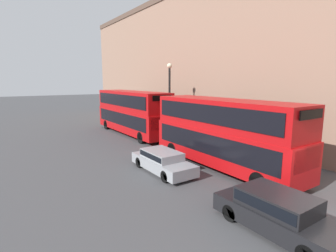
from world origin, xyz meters
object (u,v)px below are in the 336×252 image
at_px(bus_leading, 223,131).
at_px(pedestrian, 232,145).
at_px(car_hatchback, 162,161).
at_px(bus_second_in_queue, 132,111).
at_px(car_dark_sedan, 278,212).

distance_m(bus_leading, pedestrian, 3.25).
distance_m(bus_leading, car_hatchback, 4.03).
xyz_separation_m(bus_second_in_queue, pedestrian, (2.47, -10.83, -1.57)).
bearing_deg(bus_second_in_queue, pedestrian, -77.17).
relative_size(bus_second_in_queue, car_dark_sedan, 2.45).
bearing_deg(pedestrian, car_hatchback, -179.40).
bearing_deg(car_dark_sedan, pedestrian, 52.04).
xyz_separation_m(bus_second_in_queue, car_dark_sedan, (-3.40, -18.35, -1.59)).
height_order(bus_second_in_queue, car_hatchback, bus_second_in_queue).
height_order(bus_second_in_queue, car_dark_sedan, bus_second_in_queue).
height_order(bus_second_in_queue, pedestrian, bus_second_in_queue).
xyz_separation_m(bus_leading, pedestrian, (2.47, 1.47, -1.53)).
distance_m(bus_second_in_queue, car_dark_sedan, 18.73).
bearing_deg(car_dark_sedan, bus_leading, 60.67).
relative_size(bus_second_in_queue, pedestrian, 6.71).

